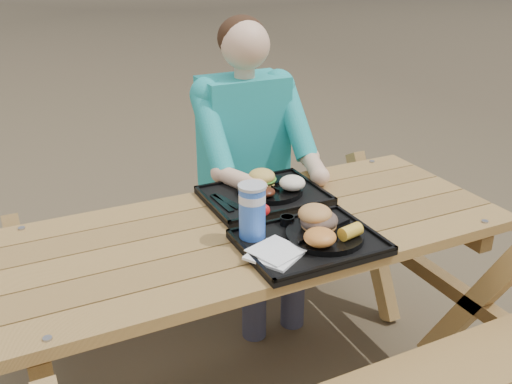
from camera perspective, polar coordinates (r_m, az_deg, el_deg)
name	(u,v)px	position (r m, az deg, el deg)	size (l,w,h in m)	color
picnic_table	(256,313)	(2.22, 0.00, -12.02)	(1.80, 1.49, 0.75)	#999999
tray_near	(309,243)	(1.89, 5.37, -5.12)	(0.45, 0.35, 0.02)	black
tray_far	(264,197)	(2.22, 0.82, -0.46)	(0.45, 0.35, 0.02)	black
plate_near	(325,235)	(1.91, 6.89, -4.29)	(0.26, 0.26, 0.02)	black
plate_far	(270,190)	(2.23, 1.39, 0.24)	(0.26, 0.26, 0.02)	black
napkin_stack	(275,254)	(1.79, 1.87, -6.20)	(0.15, 0.15, 0.02)	white
soda_cup	(252,213)	(1.87, -0.38, -2.06)	(0.09, 0.09, 0.18)	blue
condiment_bbq	(287,220)	(1.98, 3.14, -2.86)	(0.05, 0.05, 0.03)	black
condiment_mustard	(307,218)	(2.00, 5.10, -2.62)	(0.06, 0.06, 0.03)	gold
sandwich	(320,210)	(1.91, 6.37, -1.85)	(0.12, 0.12, 0.12)	#CF8D49
mac_cheese	(320,237)	(1.82, 6.41, -4.51)	(0.10, 0.10, 0.05)	orange
corn_cob	(351,232)	(1.87, 9.43, -3.92)	(0.08, 0.08, 0.05)	yellow
cutlery_far	(226,201)	(2.15, -2.97, -0.91)	(0.03, 0.16, 0.01)	black
burger	(262,173)	(2.24, 0.57, 1.91)	(0.11, 0.11, 0.10)	#E8B952
baked_beans	(266,192)	(2.15, 0.97, 0.00)	(0.07, 0.07, 0.03)	#4C1E0F
potato_salad	(292,183)	(2.20, 3.65, 0.92)	(0.10, 0.10, 0.06)	white
diner	(245,181)	(2.67, -1.06, 1.09)	(0.48, 0.84, 1.28)	teal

